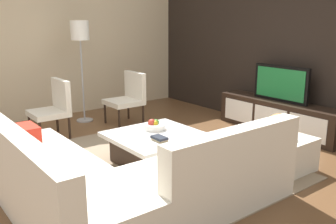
{
  "coord_description": "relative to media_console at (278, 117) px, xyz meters",
  "views": [
    {
      "loc": [
        3.39,
        -2.42,
        1.74
      ],
      "look_at": [
        -0.33,
        0.45,
        0.56
      ],
      "focal_mm": 39.58,
      "sensor_mm": 36.0,
      "label": 1
    }
  ],
  "objects": [
    {
      "name": "floor_lamp",
      "position": [
        -2.48,
        -2.14,
        1.19
      ],
      "size": [
        0.3,
        0.3,
        1.72
      ],
      "color": "#A5A5AA",
      "rests_on": "ground"
    },
    {
      "name": "sectional_couch",
      "position": [
        0.53,
        -3.25,
        0.03
      ],
      "size": [
        2.46,
        2.43,
        0.82
      ],
      "color": "silver",
      "rests_on": "ground"
    },
    {
      "name": "feature_wall_back",
      "position": [
        -0.0,
        0.3,
        1.15
      ],
      "size": [
        6.4,
        0.12,
        2.8
      ],
      "primitive_type": "cube",
      "color": "black",
      "rests_on": "ground"
    },
    {
      "name": "fruit_bowl",
      "position": [
        -0.28,
        -2.2,
        0.18
      ],
      "size": [
        0.28,
        0.28,
        0.14
      ],
      "color": "silver",
      "rests_on": "coffee_table"
    },
    {
      "name": "side_wall_left",
      "position": [
        -3.2,
        -2.2,
        1.15
      ],
      "size": [
        0.12,
        5.2,
        2.8
      ],
      "primitive_type": "cube",
      "color": "beige",
      "rests_on": "ground"
    },
    {
      "name": "ottoman",
      "position": [
        0.91,
        -1.27,
        -0.05
      ],
      "size": [
        0.7,
        0.7,
        0.4
      ],
      "primitive_type": "cube",
      "color": "silver",
      "rests_on": "ground"
    },
    {
      "name": "ground_plane",
      "position": [
        -0.0,
        -2.4,
        -0.25
      ],
      "size": [
        14.0,
        14.0,
        0.0
      ],
      "primitive_type": "plane",
      "color": "brown"
    },
    {
      "name": "coffee_table",
      "position": [
        -0.1,
        -2.3,
        -0.05
      ],
      "size": [
        1.04,
        1.06,
        0.38
      ],
      "color": "black",
      "rests_on": "ground"
    },
    {
      "name": "book_stack",
      "position": [
        0.12,
        -2.42,
        0.16
      ],
      "size": [
        0.21,
        0.13,
        0.05
      ],
      "color": "#CCB78C",
      "rests_on": "coffee_table"
    },
    {
      "name": "accent_chair_far",
      "position": [
        -1.88,
        -1.58,
        0.24
      ],
      "size": [
        0.55,
        0.55,
        0.87
      ],
      "rotation": [
        0.0,
        0.0,
        0.0
      ],
      "color": "black",
      "rests_on": "ground"
    },
    {
      "name": "area_rug",
      "position": [
        -0.1,
        -2.4,
        -0.24
      ],
      "size": [
        3.08,
        2.72,
        0.01
      ],
      "primitive_type": "cube",
      "color": "gray",
      "rests_on": "ground"
    },
    {
      "name": "media_console",
      "position": [
        0.0,
        0.0,
        0.0
      ],
      "size": [
        2.08,
        0.43,
        0.5
      ],
      "color": "black",
      "rests_on": "ground"
    },
    {
      "name": "accent_chair_near",
      "position": [
        -1.91,
        -2.87,
        0.24
      ],
      "size": [
        0.55,
        0.51,
        0.87
      ],
      "rotation": [
        0.0,
        0.0,
        -0.11
      ],
      "color": "black",
      "rests_on": "ground"
    },
    {
      "name": "television",
      "position": [
        -0.0,
        0.0,
        0.53
      ],
      "size": [
        0.95,
        0.06,
        0.55
      ],
      "color": "black",
      "rests_on": "media_console"
    },
    {
      "name": "decorative_ball",
      "position": [
        0.91,
        -1.27,
        0.29
      ],
      "size": [
        0.28,
        0.28,
        0.28
      ],
      "primitive_type": "sphere",
      "color": "#997247",
      "rests_on": "ottoman"
    }
  ]
}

